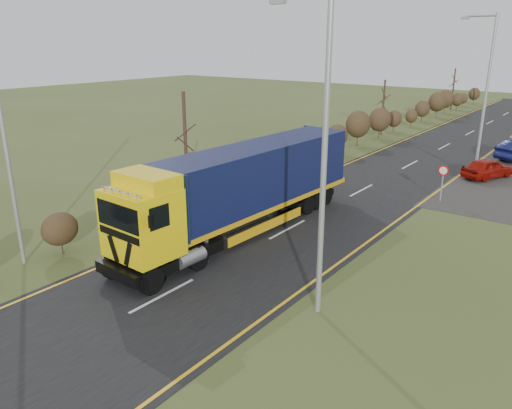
{
  "coord_description": "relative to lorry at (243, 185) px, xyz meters",
  "views": [
    {
      "loc": [
        11.94,
        -14.55,
        8.56
      ],
      "look_at": [
        -0.36,
        1.97,
        1.73
      ],
      "focal_mm": 35.0,
      "sensor_mm": 36.0,
      "label": 1
    }
  ],
  "objects": [
    {
      "name": "speed_sign",
      "position": [
        5.86,
        10.25,
        -0.9
      ],
      "size": [
        0.56,
        0.1,
        2.05
      ],
      "color": "#9FA1A4",
      "rests_on": "ground"
    },
    {
      "name": "road",
      "position": [
        1.46,
        7.51,
        -2.29
      ],
      "size": [
        8.0,
        120.0,
        0.02
      ],
      "primitive_type": "cube",
      "color": "black",
      "rests_on": "ground"
    },
    {
      "name": "ground",
      "position": [
        1.46,
        -2.49,
        -2.3
      ],
      "size": [
        160.0,
        160.0,
        0.0
      ],
      "primitive_type": "plane",
      "color": "#404C20",
      "rests_on": "ground"
    },
    {
      "name": "streetlight_near",
      "position": [
        6.19,
        -4.11,
        3.17
      ],
      "size": [
        2.1,
        0.2,
        9.89
      ],
      "color": "#9FA1A4",
      "rests_on": "ground"
    },
    {
      "name": "hedgerow",
      "position": [
        -4.53,
        5.41,
        -0.68
      ],
      "size": [
        2.24,
        102.04,
        6.05
      ],
      "color": "#322416",
      "rests_on": "ground"
    },
    {
      "name": "streetlight_mid",
      "position": [
        5.92,
        16.71,
        3.29
      ],
      "size": [
        2.13,
        0.2,
        10.08
      ],
      "color": "#9FA1A4",
      "rests_on": "ground"
    },
    {
      "name": "left_pole",
      "position": [
        -5.07,
        -7.9,
        2.17
      ],
      "size": [
        0.16,
        0.16,
        8.94
      ],
      "primitive_type": "cylinder",
      "color": "#9FA1A4",
      "rests_on": "ground"
    },
    {
      "name": "car_red_hatchback",
      "position": [
        6.71,
        17.03,
        -1.66
      ],
      "size": [
        2.89,
        4.07,
        1.29
      ],
      "primitive_type": "imported",
      "rotation": [
        0.0,
        0.0,
        2.74
      ],
      "color": "#8E0E07",
      "rests_on": "ground"
    },
    {
      "name": "layby",
      "position": [
        7.96,
        17.51,
        -2.29
      ],
      "size": [
        6.0,
        18.0,
        0.02
      ],
      "primitive_type": "cube",
      "color": "#2E2B29",
      "rests_on": "ground"
    },
    {
      "name": "lane_markings",
      "position": [
        1.46,
        7.21,
        -2.27
      ],
      "size": [
        7.52,
        116.0,
        0.01
      ],
      "color": "#ECAE16",
      "rests_on": "road"
    },
    {
      "name": "lorry",
      "position": [
        0.0,
        0.0,
        0.0
      ],
      "size": [
        2.92,
        14.64,
        4.06
      ],
      "rotation": [
        0.0,
        0.0,
        -0.04
      ],
      "color": "black",
      "rests_on": "ground"
    }
  ]
}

